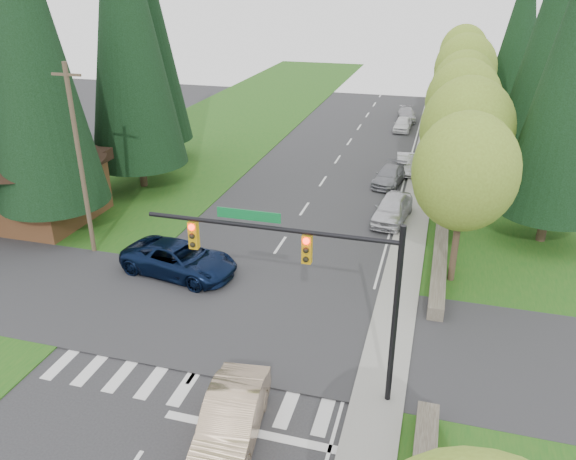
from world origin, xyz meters
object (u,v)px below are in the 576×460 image
at_px(parked_car_b, 389,176).
at_px(parked_car_e, 407,115).
at_px(sedan_champagne, 231,420).
at_px(parked_car_a, 392,209).
at_px(parked_car_c, 406,164).
at_px(suv_navy, 180,259).
at_px(parked_car_d, 403,124).

height_order(parked_car_b, parked_car_e, parked_car_b).
height_order(sedan_champagne, parked_car_b, sedan_champagne).
height_order(parked_car_a, parked_car_c, parked_car_a).
xyz_separation_m(parked_car_c, parked_car_e, (-1.36, 16.74, -0.05)).
xyz_separation_m(sedan_champagne, parked_car_e, (1.68, 45.59, -0.19)).
bearing_deg(parked_car_a, suv_navy, -128.07).
relative_size(sedan_champagne, parked_car_e, 1.16).
bearing_deg(parked_car_b, parked_car_e, 99.10).
bearing_deg(sedan_champagne, parked_car_c, 76.89).
bearing_deg(parked_car_e, parked_car_a, -94.69).
height_order(parked_car_c, parked_car_e, parked_car_c).
bearing_deg(parked_car_d, suv_navy, -103.24).
height_order(parked_car_d, parked_car_e, parked_car_d).
relative_size(sedan_champagne, parked_car_a, 1.04).
bearing_deg(parked_car_d, parked_car_c, -82.56).
height_order(suv_navy, parked_car_c, suv_navy).
height_order(sedan_champagne, suv_navy, suv_navy).
xyz_separation_m(parked_car_d, parked_car_e, (0.04, 4.22, -0.04)).
relative_size(suv_navy, parked_car_e, 1.39).
bearing_deg(parked_car_b, suv_navy, -110.16).
xyz_separation_m(suv_navy, parked_car_d, (8.09, 31.73, -0.17)).
bearing_deg(parked_car_c, suv_navy, -122.13).
bearing_deg(sedan_champagne, parked_car_a, 73.92).
bearing_deg(parked_car_e, parked_car_d, -98.22).
relative_size(sedan_champagne, parked_car_c, 1.22).
bearing_deg(parked_car_b, parked_car_d, 99.62).
relative_size(suv_navy, parked_car_c, 1.47).
xyz_separation_m(sedan_champagne, parked_car_b, (2.14, 25.81, -0.18)).
distance_m(parked_car_a, parked_car_e, 26.39).
bearing_deg(parked_car_a, parked_car_d, 100.21).
distance_m(sedan_champagne, parked_car_a, 19.47).
height_order(parked_car_a, parked_car_e, parked_car_a).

